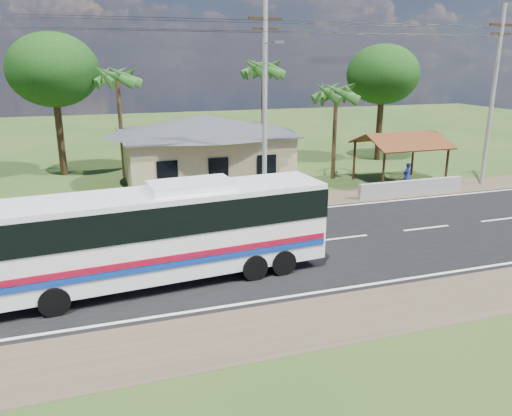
{
  "coord_description": "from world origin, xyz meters",
  "views": [
    {
      "loc": [
        -5.84,
        -19.01,
        7.74
      ],
      "look_at": [
        0.71,
        1.0,
        1.51
      ],
      "focal_mm": 35.0,
      "sensor_mm": 36.0,
      "label": 1
    }
  ],
  "objects_px": {
    "person": "(407,176)",
    "waiting_shed": "(401,142)",
    "coach_bus": "(166,227)",
    "motorcycle": "(266,195)"
  },
  "relations": [
    {
      "from": "waiting_shed",
      "to": "motorcycle",
      "type": "height_order",
      "value": "waiting_shed"
    },
    {
      "from": "motorcycle",
      "to": "person",
      "type": "distance_m",
      "value": 9.31
    },
    {
      "from": "person",
      "to": "coach_bus",
      "type": "bearing_deg",
      "value": 12.11
    },
    {
      "from": "coach_bus",
      "to": "person",
      "type": "bearing_deg",
      "value": 23.93
    },
    {
      "from": "coach_bus",
      "to": "motorcycle",
      "type": "distance_m",
      "value": 11.4
    },
    {
      "from": "motorcycle",
      "to": "person",
      "type": "xyz_separation_m",
      "value": [
        9.3,
        0.03,
        0.43
      ]
    },
    {
      "from": "person",
      "to": "waiting_shed",
      "type": "bearing_deg",
      "value": -123.34
    },
    {
      "from": "waiting_shed",
      "to": "coach_bus",
      "type": "height_order",
      "value": "coach_bus"
    },
    {
      "from": "motorcycle",
      "to": "person",
      "type": "relative_size",
      "value": 0.93
    },
    {
      "from": "coach_bus",
      "to": "person",
      "type": "relative_size",
      "value": 7.18
    }
  ]
}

